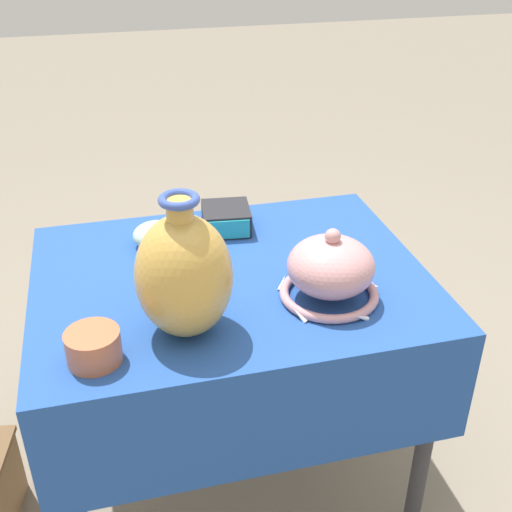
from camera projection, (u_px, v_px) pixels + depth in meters
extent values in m
plane|color=gray|center=(235.00, 470.00, 1.98)|extent=(14.00, 14.00, 0.00)
cylinder|color=#38383D|center=(77.00, 510.00, 1.45)|extent=(0.04, 0.04, 0.67)
cylinder|color=#38383D|center=(425.00, 440.00, 1.63)|extent=(0.04, 0.04, 0.67)
cylinder|color=#38383D|center=(75.00, 342.00, 1.98)|extent=(0.04, 0.04, 0.67)
cylinder|color=#38383D|center=(337.00, 303.00, 2.17)|extent=(0.04, 0.04, 0.67)
cube|color=#38383D|center=(230.00, 281.00, 1.63)|extent=(0.96, 0.74, 0.03)
cube|color=#234C9E|center=(230.00, 275.00, 1.62)|extent=(0.98, 0.76, 0.01)
cube|color=#234C9E|center=(269.00, 425.00, 1.38)|extent=(0.98, 0.01, 0.31)
ellipsoid|color=gold|center=(184.00, 276.00, 1.35)|extent=(0.21, 0.21, 0.28)
cylinder|color=gold|center=(180.00, 210.00, 1.27)|extent=(0.06, 0.06, 0.04)
torus|color=#3851A8|center=(179.00, 200.00, 1.26)|extent=(0.08, 0.08, 0.02)
torus|color=#D19399|center=(329.00, 293.00, 1.52)|extent=(0.24, 0.24, 0.02)
ellipsoid|color=#D19399|center=(331.00, 266.00, 1.49)|extent=(0.21, 0.21, 0.13)
sphere|color=#D19399|center=(333.00, 236.00, 1.45)|extent=(0.04, 0.04, 0.04)
cone|color=white|center=(375.00, 286.00, 1.55)|extent=(0.01, 0.04, 0.03)
cone|color=white|center=(327.00, 267.00, 1.63)|extent=(0.05, 0.02, 0.03)
cone|color=white|center=(282.00, 283.00, 1.56)|extent=(0.04, 0.04, 0.03)
cone|color=white|center=(299.00, 315.00, 1.45)|extent=(0.04, 0.04, 0.03)
cone|color=white|center=(361.00, 318.00, 1.44)|extent=(0.05, 0.02, 0.03)
cube|color=#232328|center=(226.00, 218.00, 1.82)|extent=(0.15, 0.15, 0.07)
cube|color=teal|center=(229.00, 230.00, 1.76)|extent=(0.12, 0.02, 0.05)
ellipsoid|color=#A8CCB7|center=(156.00, 235.00, 1.73)|extent=(0.13, 0.13, 0.06)
cylinder|color=#BC6642|center=(93.00, 347.00, 1.31)|extent=(0.11, 0.11, 0.07)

